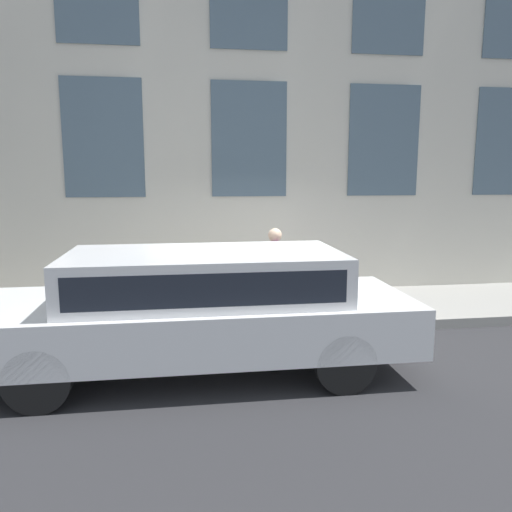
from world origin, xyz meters
name	(u,v)px	position (x,y,z in m)	size (l,w,h in m)	color
ground_plane	(270,337)	(0.00, 0.00, 0.00)	(80.00, 80.00, 0.00)	#2D2D30
sidewalk	(258,311)	(1.19, 0.00, 0.08)	(2.39, 60.00, 0.17)	#9E9B93
fire_hydrant	(237,295)	(0.67, 0.44, 0.52)	(0.27, 0.40, 0.69)	gold
person	(275,262)	(0.85, -0.23, 1.03)	(0.35, 0.23, 1.43)	navy
parked_truck_white_near	(200,302)	(-1.18, 1.10, 0.90)	(1.92, 5.39, 1.54)	black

